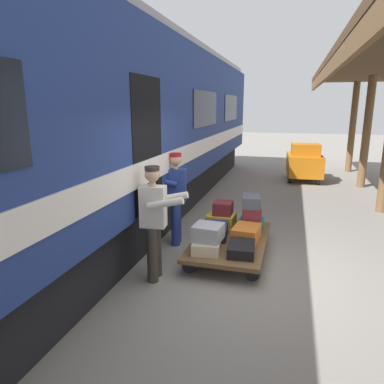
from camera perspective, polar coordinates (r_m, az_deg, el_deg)
ground_plane at (r=5.60m, az=10.43°, el=-13.25°), size 60.00×60.00×0.00m
train_car at (r=6.17m, az=-20.23°, el=8.61°), size 3.03×21.11×4.00m
luggage_cart at (r=6.21m, az=6.15°, el=-7.85°), size 1.22×2.14×0.29m
suitcase_cream_canvas at (r=5.67m, az=2.40°, el=-8.50°), size 0.49×0.66×0.18m
suitcase_teal_softside at (r=6.68m, az=9.37°, el=-5.16°), size 0.46×0.56×0.18m
suitcase_black_hardshell at (r=5.59m, az=7.95°, el=-9.07°), size 0.44×0.59×0.16m
suitcase_yellow_case at (r=6.74m, az=4.73°, el=-4.57°), size 0.54×0.48×0.24m
suitcase_orange_carryall at (r=6.11m, az=8.74°, el=-6.61°), size 0.46×0.60×0.25m
suitcase_navy_fabric at (r=6.20m, az=3.67°, el=-6.30°), size 0.49×0.64×0.22m
suitcase_burgundy_valise at (r=6.62m, az=9.59°, el=-3.34°), size 0.40×0.55×0.25m
suitcase_slate_roller at (r=6.53m, az=9.54°, el=-1.47°), size 0.38×0.52×0.21m
suitcase_maroon_trunk at (r=6.69m, az=5.04°, el=-2.60°), size 0.34×0.38×0.24m
suitcase_gray_aluminum at (r=5.59m, az=2.61°, el=-6.50°), size 0.47×0.47×0.25m
porter_in_overalls at (r=6.47m, az=-2.77°, el=-0.56°), size 0.71×0.51×1.70m
porter_by_door at (r=5.14m, az=-6.01°, el=-4.44°), size 0.69×0.47×1.70m
baggage_tug at (r=12.72m, az=17.65°, el=4.53°), size 1.22×1.78×1.30m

